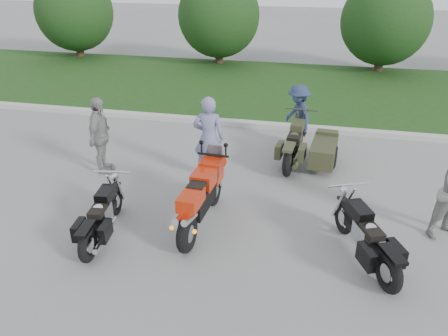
% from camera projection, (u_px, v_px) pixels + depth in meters
% --- Properties ---
extents(ground, '(80.00, 80.00, 0.00)m').
position_uv_depth(ground, '(211.00, 244.00, 7.74)').
color(ground, gray).
rests_on(ground, ground).
extents(curb, '(60.00, 0.30, 0.15)m').
position_uv_depth(curb, '(260.00, 125.00, 12.96)').
color(curb, '#B9B6AE').
rests_on(curb, ground).
extents(grass_strip, '(60.00, 8.00, 0.14)m').
position_uv_depth(grass_strip, '(276.00, 88.00, 16.61)').
color(grass_strip, '#2C561D').
rests_on(grass_strip, ground).
extents(tree_far_left, '(3.60, 3.60, 4.00)m').
position_uv_depth(tree_far_left, '(74.00, 12.00, 20.56)').
color(tree_far_left, '#3F2B1C').
rests_on(tree_far_left, ground).
extents(tree_mid_left, '(3.60, 3.60, 4.00)m').
position_uv_depth(tree_mid_left, '(219.00, 16.00, 19.19)').
color(tree_mid_left, '#3F2B1C').
rests_on(tree_mid_left, ground).
extents(tree_mid_right, '(3.60, 3.60, 4.00)m').
position_uv_depth(tree_mid_right, '(385.00, 21.00, 17.83)').
color(tree_mid_right, '#3F2B1C').
rests_on(tree_mid_right, ground).
extents(sportbike_red, '(0.45, 2.30, 1.09)m').
position_uv_depth(sportbike_red, '(201.00, 197.00, 7.97)').
color(sportbike_red, black).
rests_on(sportbike_red, ground).
extents(cruiser_left, '(0.49, 2.06, 0.79)m').
position_uv_depth(cruiser_left, '(101.00, 219.00, 7.75)').
color(cruiser_left, black).
rests_on(cruiser_left, ground).
extents(cruiser_right, '(1.03, 2.08, 0.85)m').
position_uv_depth(cruiser_right, '(368.00, 240.00, 7.12)').
color(cruiser_right, black).
rests_on(cruiser_right, ground).
extents(cruiser_sidecar, '(1.27, 2.37, 0.91)m').
position_uv_depth(cruiser_sidecar, '(311.00, 149.00, 10.49)').
color(cruiser_sidecar, black).
rests_on(cruiser_sidecar, ground).
extents(person_stripe, '(0.73, 0.51, 1.91)m').
position_uv_depth(person_stripe, '(209.00, 138.00, 9.70)').
color(person_stripe, slate).
rests_on(person_stripe, ground).
extents(person_denim, '(1.09, 1.25, 1.67)m').
position_uv_depth(person_denim, '(298.00, 116.00, 11.37)').
color(person_denim, navy).
rests_on(person_denim, ground).
extents(person_back, '(0.56, 1.10, 1.81)m').
position_uv_depth(person_back, '(100.00, 136.00, 9.95)').
color(person_back, gray).
rests_on(person_back, ground).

